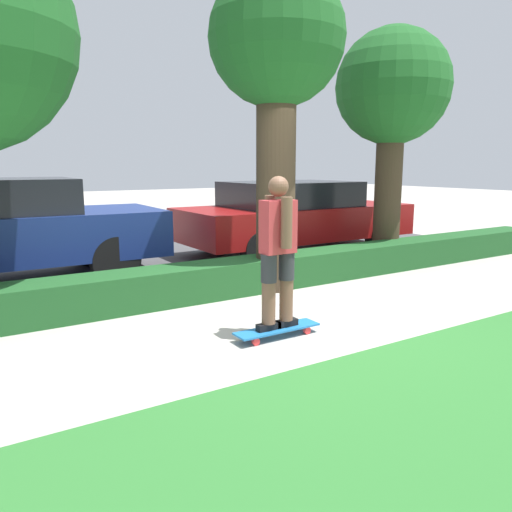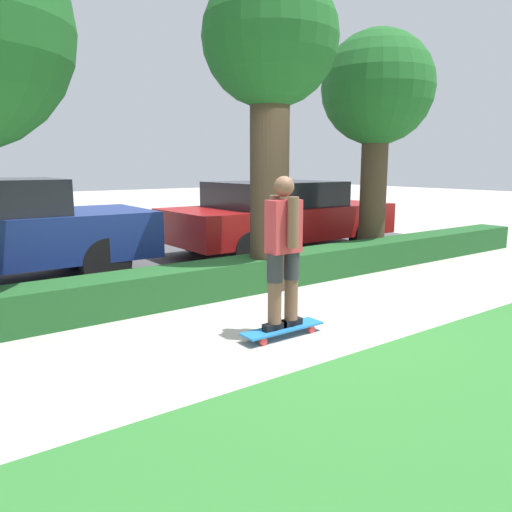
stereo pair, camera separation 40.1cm
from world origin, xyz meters
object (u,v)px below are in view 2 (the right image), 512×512
object	(u,v)px
tree_mid	(270,57)
parked_car_middle	(280,215)
skateboard	(283,329)
skater_person	(283,249)
tree_far	(377,95)

from	to	relation	value
tree_mid	parked_car_middle	world-z (taller)	tree_mid
skateboard	skater_person	size ratio (longest dim) A/B	0.60
skateboard	parked_car_middle	world-z (taller)	parked_car_middle
tree_far	skater_person	bearing A→B (deg)	-150.17
tree_far	parked_car_middle	size ratio (longest dim) A/B	0.86
parked_car_middle	tree_far	bearing A→B (deg)	-67.11
tree_mid	parked_car_middle	xyz separation A→B (m)	(2.04, 2.31, -2.43)
tree_mid	tree_far	world-z (taller)	tree_mid
skater_person	tree_mid	bearing A→B (deg)	56.30
tree_mid	parked_car_middle	bearing A→B (deg)	48.46
skateboard	tree_mid	bearing A→B (deg)	56.30
skateboard	parked_car_middle	xyz separation A→B (m)	(3.19, 4.03, 0.68)
tree_mid	tree_far	xyz separation A→B (m)	(2.81, 0.55, -0.22)
skateboard	skater_person	xyz separation A→B (m)	(0.00, 0.00, 0.85)
skater_person	tree_far	size ratio (longest dim) A/B	0.38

